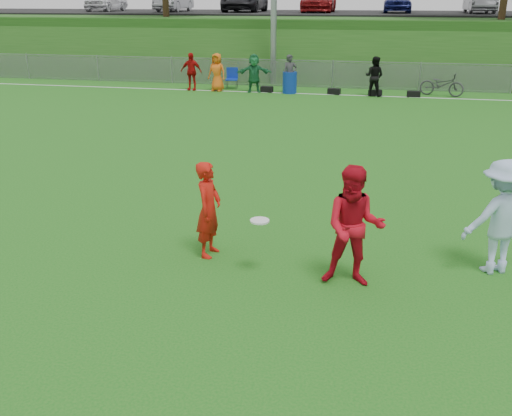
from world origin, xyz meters
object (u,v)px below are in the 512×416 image
(player_red_center, at_px, (354,227))
(frisbee, at_px, (260,221))
(recycling_bin, at_px, (290,83))
(player_red_left, at_px, (209,209))
(bicycle, at_px, (442,84))
(player_blue, at_px, (500,217))

(player_red_center, distance_m, frisbee, 1.43)
(frisbee, xyz_separation_m, recycling_bin, (-2.22, 17.74, -0.42))
(player_red_left, height_order, frisbee, player_red_left)
(player_red_center, bearing_deg, bicycle, 79.69)
(player_red_left, height_order, player_red_center, player_red_center)
(player_red_center, relative_size, recycling_bin, 1.96)
(player_red_left, bearing_deg, player_red_center, -97.36)
(frisbee, height_order, recycling_bin, recycling_bin)
(player_blue, bearing_deg, frisbee, -11.63)
(bicycle, bearing_deg, player_red_center, -172.77)
(player_red_center, bearing_deg, player_red_left, 165.52)
(player_red_center, distance_m, player_blue, 2.36)
(recycling_bin, bearing_deg, player_red_left, -85.83)
(player_red_center, bearing_deg, frisbee, 177.28)
(player_red_left, bearing_deg, recycling_bin, 10.12)
(player_red_center, relative_size, frisbee, 6.20)
(player_blue, height_order, frisbee, player_blue)
(frisbee, xyz_separation_m, bicycle, (4.39, 18.36, -0.40))
(player_red_center, height_order, frisbee, player_red_center)
(player_blue, bearing_deg, bicycle, -117.55)
(player_red_left, relative_size, recycling_bin, 1.71)
(player_blue, distance_m, bicycle, 17.52)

